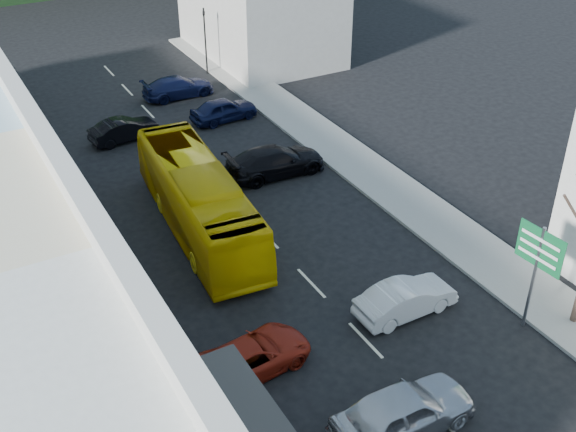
% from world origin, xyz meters
% --- Properties ---
extents(ground, '(120.00, 120.00, 0.00)m').
position_xyz_m(ground, '(0.00, 0.00, 0.00)').
color(ground, black).
rests_on(ground, ground).
extents(sidewalk_left, '(3.00, 52.00, 0.15)m').
position_xyz_m(sidewalk_left, '(-7.50, 10.00, 0.07)').
color(sidewalk_left, gray).
rests_on(sidewalk_left, ground).
extents(sidewalk_right, '(3.00, 52.00, 0.15)m').
position_xyz_m(sidewalk_right, '(7.50, 10.00, 0.07)').
color(sidewalk_right, gray).
rests_on(sidewalk_right, ground).
extents(distant_block_right, '(8.00, 12.00, 7.00)m').
position_xyz_m(distant_block_right, '(11.00, 30.00, 3.50)').
color(distant_block_right, '#B7B2A8').
rests_on(distant_block_right, ground).
extents(bus, '(3.49, 11.77, 3.10)m').
position_xyz_m(bus, '(-2.39, 10.00, 1.55)').
color(bus, '#E5BC08').
rests_on(bus, ground).
extents(car_silver, '(4.40, 1.81, 1.40)m').
position_xyz_m(car_silver, '(-1.39, -4.09, 0.70)').
color(car_silver, '#BBBBC0').
rests_on(car_silver, ground).
extents(car_white, '(4.43, 1.86, 1.40)m').
position_xyz_m(car_white, '(2.24, 0.60, 0.70)').
color(car_white, silver).
rests_on(car_white, ground).
extents(car_red, '(4.79, 2.43, 1.40)m').
position_xyz_m(car_red, '(-4.40, 0.71, 0.70)').
color(car_red, maroon).
rests_on(car_red, ground).
extents(car_black_near, '(4.56, 1.98, 1.40)m').
position_xyz_m(car_black_near, '(3.13, 13.03, 0.70)').
color(car_black_near, black).
rests_on(car_black_near, ground).
extents(car_navy_mid, '(4.51, 2.08, 1.40)m').
position_xyz_m(car_navy_mid, '(3.62, 20.51, 0.70)').
color(car_navy_mid, black).
rests_on(car_navy_mid, ground).
extents(car_black_far, '(4.59, 2.32, 1.40)m').
position_xyz_m(car_black_far, '(-2.48, 20.78, 0.70)').
color(car_black_far, black).
rests_on(car_black_far, ground).
extents(car_navy_far, '(4.51, 1.87, 1.40)m').
position_xyz_m(car_navy_far, '(2.58, 25.26, 0.70)').
color(car_navy_far, black).
rests_on(car_navy_far, ground).
extents(pedestrian_left, '(0.61, 0.71, 1.70)m').
position_xyz_m(pedestrian_left, '(-8.09, 0.68, 1.00)').
color(pedestrian_left, black).
rests_on(pedestrian_left, sidewalk_left).
extents(direction_sign, '(0.56, 2.04, 4.45)m').
position_xyz_m(direction_sign, '(5.80, -2.20, 2.22)').
color(direction_sign, '#0F5A2F').
rests_on(direction_sign, ground).
extents(traffic_signal, '(0.76, 1.07, 4.57)m').
position_xyz_m(traffic_signal, '(5.86, 28.21, 2.28)').
color(traffic_signal, black).
rests_on(traffic_signal, ground).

